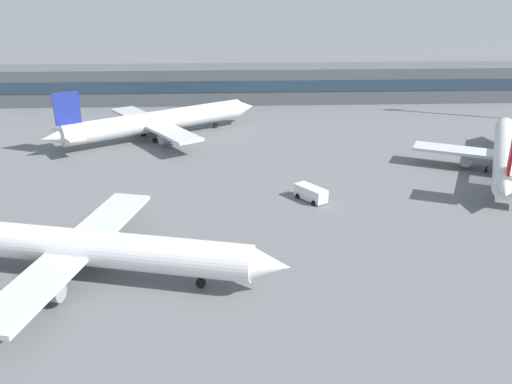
% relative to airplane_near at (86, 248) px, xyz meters
% --- Properties ---
extents(ground_plane, '(400.00, 400.00, 0.00)m').
position_rel_airplane_near_xyz_m(ground_plane, '(26.94, 16.39, -3.38)').
color(ground_plane, slate).
extents(terminal_building, '(146.36, 12.13, 9.00)m').
position_rel_airplane_near_xyz_m(terminal_building, '(26.94, 88.63, 1.12)').
color(terminal_building, '#4C5156').
rests_on(terminal_building, ground_plane).
extents(airplane_near, '(44.30, 31.40, 11.10)m').
position_rel_airplane_near_xyz_m(airplane_near, '(0.00, 0.00, 0.00)').
color(airplane_near, white).
rests_on(airplane_near, ground_plane).
extents(airplane_mid, '(28.60, 39.59, 10.52)m').
position_rel_airplane_near_xyz_m(airplane_mid, '(61.99, 31.95, -0.18)').
color(airplane_mid, silver).
rests_on(airplane_mid, ground_plane).
extents(airplane_far, '(40.72, 29.78, 11.44)m').
position_rel_airplane_near_xyz_m(airplane_far, '(1.43, 54.57, 0.10)').
color(airplane_far, silver).
rests_on(airplane_far, ground_plane).
extents(service_van_white, '(4.67, 5.39, 2.08)m').
position_rel_airplane_near_xyz_m(service_van_white, '(27.47, 20.26, -2.27)').
color(service_van_white, white).
rests_on(service_van_white, ground_plane).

